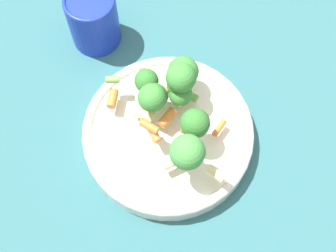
{
  "coord_description": "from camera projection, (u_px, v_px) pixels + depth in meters",
  "views": [
    {
      "loc": [
        -0.2,
        0.17,
        0.67
      ],
      "look_at": [
        0.0,
        0.0,
        0.05
      ],
      "focal_mm": 50.0,
      "sensor_mm": 36.0,
      "label": 1
    }
  ],
  "objects": [
    {
      "name": "ground_plane",
      "position": [
        168.0,
        139.0,
        0.72
      ],
      "size": [
        3.0,
        3.0,
        0.0
      ],
      "primitive_type": "plane",
      "color": "#2D6066"
    },
    {
      "name": "bowl",
      "position": [
        168.0,
        134.0,
        0.7
      ],
      "size": [
        0.25,
        0.25,
        0.04
      ],
      "color": "silver",
      "rests_on": "ground_plane"
    },
    {
      "name": "pasta_salad",
      "position": [
        175.0,
        103.0,
        0.65
      ],
      "size": [
        0.22,
        0.14,
        0.09
      ],
      "color": "#8CB766",
      "rests_on": "bowl"
    },
    {
      "name": "cup",
      "position": [
        93.0,
        19.0,
        0.75
      ],
      "size": [
        0.08,
        0.08,
        0.1
      ],
      "color": "#192DAD",
      "rests_on": "ground_plane"
    }
  ]
}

